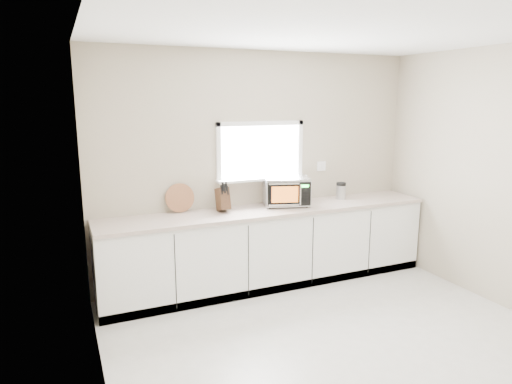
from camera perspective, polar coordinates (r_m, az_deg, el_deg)
ground at (r=4.24m, az=12.20°, el=-19.31°), size 4.00×4.00×0.00m
back_wall at (r=5.43m, az=0.49°, el=3.19°), size 4.00×0.17×2.70m
cabinets at (r=5.39m, az=1.76°, el=-7.00°), size 3.92×0.60×0.88m
countertop at (r=5.25m, az=1.84°, el=-2.27°), size 3.92×0.64×0.04m
microwave at (r=5.38m, az=3.79°, el=0.18°), size 0.61×0.53×0.33m
knife_block at (r=5.08m, az=-4.17°, el=-0.83°), size 0.12×0.24×0.35m
cutting_board at (r=5.11m, az=-9.50°, el=-0.72°), size 0.32×0.08×0.32m
coffee_grinder at (r=5.81m, az=10.57°, el=0.17°), size 0.14×0.14×0.21m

